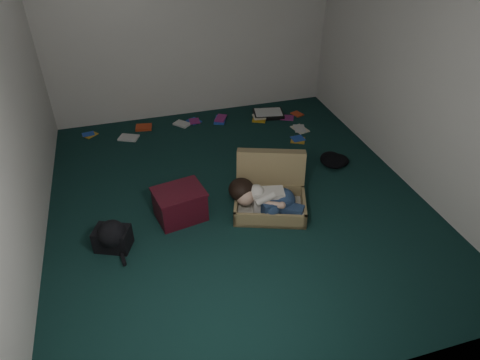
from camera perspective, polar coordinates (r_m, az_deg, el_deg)
floor at (r=4.78m, az=-0.51°, el=-2.43°), size 4.50×4.50×0.00m
wall_back at (r=6.20m, az=-6.67°, el=19.83°), size 4.50×0.00×4.50m
wall_front at (r=2.37m, az=14.66°, el=-9.33°), size 4.50×0.00×4.50m
wall_left at (r=4.11m, az=-28.78°, el=7.47°), size 0.00×4.50×4.50m
wall_right at (r=5.01m, az=22.67°, el=13.68°), size 0.00×4.50×4.50m
suitcase at (r=4.62m, az=4.05°, el=-1.51°), size 0.95×0.93×0.55m
person at (r=4.45m, az=3.41°, el=-2.48°), size 0.74×0.58×0.34m
maroon_bin at (r=4.46m, az=-8.02°, el=-3.20°), size 0.56×0.48×0.34m
backpack at (r=4.29m, az=-16.64°, el=-7.38°), size 0.50×0.46×0.24m
clothing_pile at (r=5.51m, az=13.33°, el=3.04°), size 0.57×0.52×0.15m
paper_tray at (r=6.52m, az=3.80°, el=8.81°), size 0.49×0.41×0.06m
book_scatter at (r=6.25m, az=-2.20°, el=7.41°), size 3.24×1.21×0.02m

